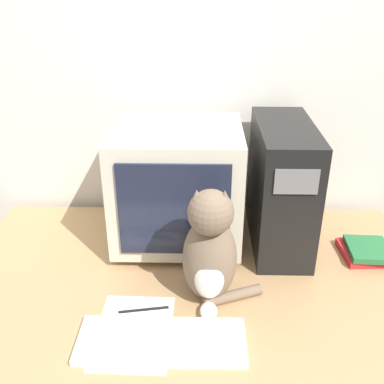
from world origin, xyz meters
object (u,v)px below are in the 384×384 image
(keyboard, at_px, (162,341))
(pen, at_px, (144,310))
(crt_monitor, at_px, (177,186))
(book_stack, at_px, (365,251))
(cat, at_px, (210,252))
(computer_tower, at_px, (281,186))

(keyboard, bearing_deg, pen, 116.54)
(crt_monitor, bearing_deg, pen, -101.77)
(book_stack, height_order, pen, book_stack)
(cat, bearing_deg, computer_tower, 54.80)
(keyboard, bearing_deg, book_stack, 31.94)
(cat, bearing_deg, crt_monitor, 110.17)
(computer_tower, relative_size, book_stack, 2.51)
(book_stack, bearing_deg, crt_monitor, 171.65)
(crt_monitor, distance_m, cat, 0.36)
(computer_tower, xyz_separation_m, book_stack, (0.30, -0.10, -0.20))
(computer_tower, xyz_separation_m, keyboard, (-0.39, -0.53, -0.21))
(cat, height_order, pen, cat)
(crt_monitor, distance_m, pen, 0.46)
(computer_tower, xyz_separation_m, pen, (-0.45, -0.40, -0.22))
(computer_tower, distance_m, keyboard, 0.69)
(crt_monitor, distance_m, computer_tower, 0.37)
(crt_monitor, relative_size, pen, 3.00)
(keyboard, bearing_deg, crt_monitor, 87.97)
(book_stack, distance_m, pen, 0.81)
(crt_monitor, relative_size, computer_tower, 0.99)
(keyboard, relative_size, pen, 3.09)
(crt_monitor, xyz_separation_m, keyboard, (-0.02, -0.53, -0.21))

